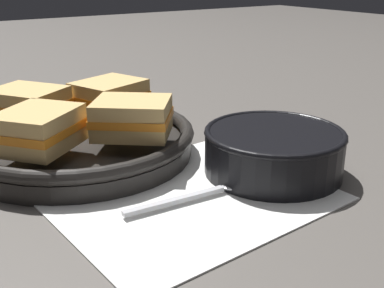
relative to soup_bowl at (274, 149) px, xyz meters
The scene contains 9 objects.
ground_plane 0.07m from the soup_bowl, 128.13° to the left, with size 4.00×4.00×0.00m, color #56514C.
napkin 0.13m from the soup_bowl, behind, with size 0.31×0.27×0.00m.
soup_bowl is the anchor object (origin of this frame).
spoon 0.09m from the soup_bowl, behind, with size 0.18×0.03×0.01m.
skillet 0.26m from the soup_bowl, 133.13° to the left, with size 0.31×0.31×0.04m.
sandwich_near_left 0.26m from the soup_bowl, 115.12° to the left, with size 0.12×0.11×0.05m.
sandwich_near_right 0.34m from the soup_bowl, 131.14° to the left, with size 0.12×0.12×0.05m.
sandwich_far_left 0.28m from the soup_bowl, 149.66° to the left, with size 0.13×0.12×0.05m.
sandwich_far_right 0.18m from the soup_bowl, 136.91° to the left, with size 0.13×0.12×0.05m.
Camera 1 is at (-0.35, -0.46, 0.25)m, focal length 45.00 mm.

